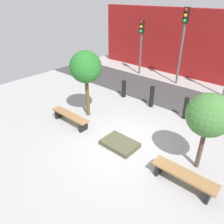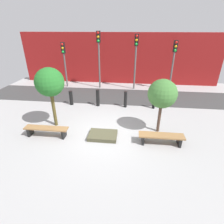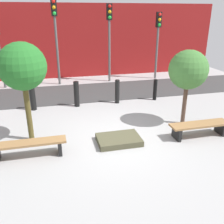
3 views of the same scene
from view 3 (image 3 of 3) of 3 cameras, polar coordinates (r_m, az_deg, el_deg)
The scene contains 15 objects.
ground_plane at distance 7.47m, azimuth 1.20°, elevation -6.31°, with size 18.00×18.00×0.00m, color #999999.
road_strip at distance 11.94m, azimuth -4.91°, elevation 4.58°, with size 18.00×3.02×0.01m, color #373737.
building_facade at distance 14.91m, azimuth -7.37°, elevation 15.78°, with size 16.20×0.50×4.02m, color maroon.
bench_left at distance 6.82m, azimuth -18.53°, elevation -7.36°, with size 1.92×0.38×0.44m.
bench_right at distance 7.98m, azimuth 19.37°, elevation -3.22°, with size 1.84×0.45×0.43m.
planter_bed at distance 7.28m, azimuth 1.56°, elevation -6.35°, with size 1.24×0.87×0.17m, color #484731.
tree_behind_left_bench at distance 7.15m, azimuth -19.80°, elevation 9.59°, with size 1.29×1.29×2.83m.
tree_behind_right_bench at distance 8.31m, azimuth 17.03°, elevation 9.13°, with size 1.24×1.24×2.47m.
bollard_far_left at distance 10.03m, azimuth -17.65°, elevation 2.87°, with size 0.22×0.22×0.88m, color black.
bollard_left at distance 10.02m, azimuth -8.12°, elevation 4.09°, with size 0.21×0.21×1.02m, color black.
bollard_center at distance 10.31m, azimuth 1.20°, elevation 4.70°, with size 0.19×0.19×0.98m, color black.
bollard_right at distance 10.86m, azimuth 9.81°, elevation 5.05°, with size 0.16×0.16×0.90m, color black.
traffic_light_mid_west at distance 13.10m, azimuth -12.80°, elevation 18.26°, with size 0.28×0.27×4.14m.
traffic_light_mid_east at distance 13.46m, azimuth -0.61°, elevation 18.32°, with size 0.28×0.27×3.95m.
traffic_light_east at distance 14.33m, azimuth 10.47°, elevation 17.21°, with size 0.28×0.27×3.56m.
Camera 3 is at (-1.72, -6.36, 3.51)m, focal length 40.00 mm.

